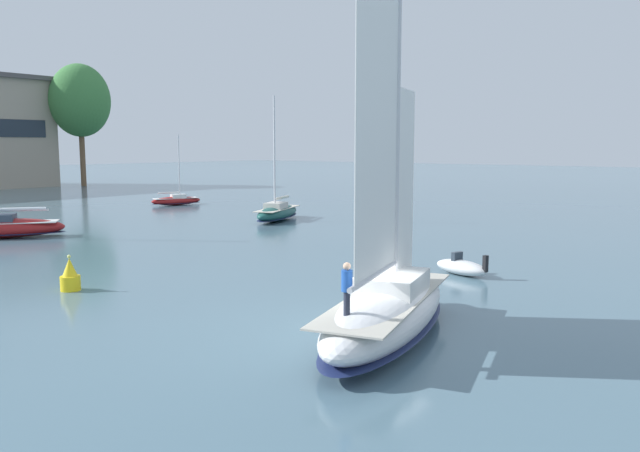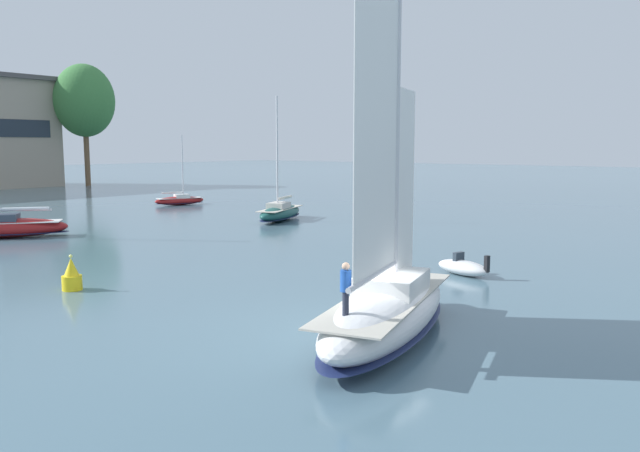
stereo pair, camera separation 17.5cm
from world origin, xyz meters
TOP-DOWN VIEW (x-y plane):
  - ground_plane at (0.00, 0.00)m, footprint 400.00×400.00m
  - tree_shore_center at (39.46, 84.87)m, footprint 9.78×9.78m
  - sailboat_main at (0.02, 0.01)m, footprint 11.06×5.76m
  - sailboat_moored_near_marina at (2.96, 34.76)m, footprint 8.10×6.91m
  - sailboat_moored_mid_channel at (23.28, 26.31)m, footprint 8.26×4.95m
  - sailboat_moored_far_slip at (27.13, 45.29)m, footprint 5.95×3.47m
  - motor_tender at (11.50, 2.70)m, footprint 2.06×3.42m
  - channel_buoy at (-3.05, 15.34)m, footprint 0.91×0.91m

SIDE VIEW (x-z plane):
  - ground_plane at x=0.00m, z-range 0.00..0.00m
  - motor_tender at x=11.50m, z-range -0.21..1.02m
  - sailboat_moored_far_slip at x=27.13m, z-range -3.42..4.50m
  - channel_buoy at x=-3.05m, z-range -0.18..1.49m
  - sailboat_moored_mid_channel at x=23.28m, z-range -4.75..6.24m
  - sailboat_moored_near_marina at x=2.96m, z-range -4.98..6.54m
  - sailboat_main at x=0.02m, z-range -6.17..8.46m
  - tree_shore_center at x=39.46m, z-range 4.03..24.15m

